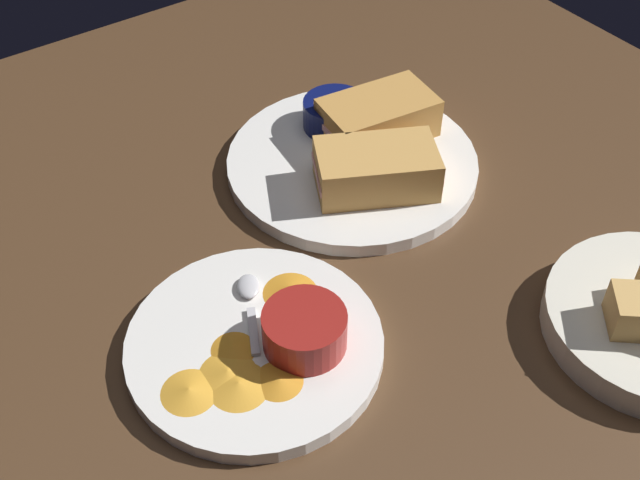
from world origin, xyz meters
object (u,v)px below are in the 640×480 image
object	(u,v)px
sandwich_half_near	(376,169)
sandwich_half_far	(378,118)
spoon_by_gravy_ramekin	(250,297)
ramekin_dark_sauce	(335,113)
ramekin_light_gravy	(305,329)
spoon_by_dark_ramekin	(353,152)
plate_sandwich_main	(352,163)
plate_chips_companion	(255,345)

from	to	relation	value
sandwich_half_near	sandwich_half_far	xyz separation A→B (cm)	(-6.00, -7.37, 0.00)
spoon_by_gravy_ramekin	sandwich_half_near	bearing A→B (deg)	-162.84
ramekin_dark_sauce	spoon_by_gravy_ramekin	xyz separation A→B (cm)	(23.02, 17.81, -1.51)
ramekin_dark_sauce	sandwich_half_far	bearing A→B (deg)	126.35
sandwich_half_near	ramekin_dark_sauce	world-z (taller)	sandwich_half_near
ramekin_light_gravy	sandwich_half_near	bearing A→B (deg)	-144.04
sandwich_half_far	spoon_by_dark_ramekin	size ratio (longest dim) A/B	1.42
plate_sandwich_main	ramekin_light_gravy	xyz separation A→B (cm)	(19.70, 19.08, 2.83)
spoon_by_dark_ramekin	plate_chips_companion	world-z (taller)	spoon_by_dark_ramekin
ramekin_light_gravy	spoon_by_gravy_ramekin	bearing A→B (deg)	-80.12
sandwich_half_near	ramekin_light_gravy	size ratio (longest dim) A/B	1.95
sandwich_half_near	ramekin_dark_sauce	size ratio (longest dim) A/B	1.96
sandwich_half_far	spoon_by_dark_ramekin	world-z (taller)	sandwich_half_far
ramekin_dark_sauce	spoon_by_gravy_ramekin	size ratio (longest dim) A/B	0.81
ramekin_dark_sauce	spoon_by_dark_ramekin	bearing A→B (deg)	74.42
sandwich_half_near	sandwich_half_far	size ratio (longest dim) A/B	1.07
ramekin_dark_sauce	plate_chips_companion	bearing A→B (deg)	41.36
ramekin_dark_sauce	plate_chips_companion	size ratio (longest dim) A/B	0.32
plate_sandwich_main	ramekin_dark_sauce	size ratio (longest dim) A/B	3.76
spoon_by_dark_ramekin	ramekin_dark_sauce	bearing A→B (deg)	-105.58
sandwich_half_far	ramekin_dark_sauce	xyz separation A→B (cm)	(3.10, -4.22, -0.52)
sandwich_half_far	ramekin_light_gravy	xyz separation A→B (cm)	(24.83, 21.03, -0.37)
sandwich_half_far	ramekin_dark_sauce	distance (cm)	5.26
plate_chips_companion	spoon_by_dark_ramekin	bearing A→B (deg)	-145.02
sandwich_half_far	plate_chips_companion	xyz separation A→B (cm)	(28.40, 18.05, -3.20)
plate_chips_companion	ramekin_light_gravy	size ratio (longest dim) A/B	3.09
ramekin_light_gravy	spoon_by_gravy_ramekin	xyz separation A→B (cm)	(1.30, -7.45, -1.67)
ramekin_dark_sauce	spoon_by_gravy_ramekin	distance (cm)	29.14
spoon_by_gravy_ramekin	spoon_by_dark_ramekin	bearing A→B (deg)	-150.51
sandwich_half_near	ramekin_light_gravy	bearing A→B (deg)	35.96
plate_chips_companion	spoon_by_gravy_ramekin	xyz separation A→B (cm)	(-2.28, -4.47, 1.16)
plate_sandwich_main	plate_chips_companion	distance (cm)	28.30
ramekin_light_gravy	spoon_by_gravy_ramekin	distance (cm)	7.74
sandwich_half_near	ramekin_light_gravy	world-z (taller)	sandwich_half_near
ramekin_light_gravy	sandwich_half_far	bearing A→B (deg)	-139.73
sandwich_half_far	spoon_by_dark_ramekin	xyz separation A→B (cm)	(4.69, 1.46, -2.04)
plate_sandwich_main	plate_chips_companion	bearing A→B (deg)	34.67
plate_sandwich_main	sandwich_half_far	world-z (taller)	sandwich_half_far
spoon_by_dark_ramekin	spoon_by_gravy_ramekin	xyz separation A→B (cm)	(21.44, 12.13, 0.00)
plate_chips_companion	spoon_by_gravy_ramekin	bearing A→B (deg)	-117.00
sandwich_half_near	sandwich_half_far	world-z (taller)	same
plate_sandwich_main	sandwich_half_far	distance (cm)	6.35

